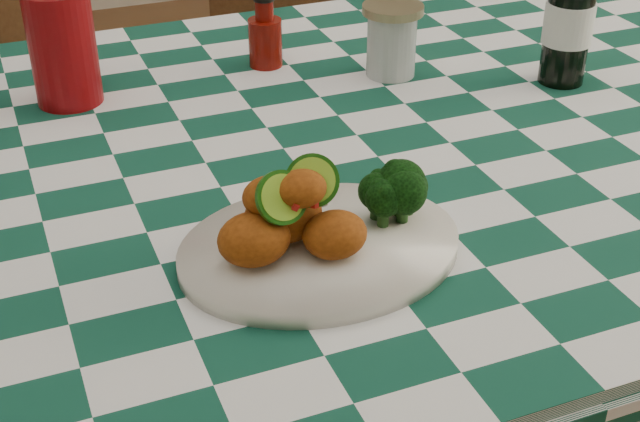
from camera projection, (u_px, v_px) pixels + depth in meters
name	position (u px, v px, depth m)	size (l,w,h in m)	color
dining_table	(289.00, 380.00, 1.34)	(1.66, 1.06, 0.79)	#104432
plate	(320.00, 249.00, 0.92)	(0.30, 0.23, 0.02)	silver
fried_chicken_pile	(299.00, 209.00, 0.89)	(0.14, 0.10, 0.09)	#98440E
broccoli_side	(391.00, 194.00, 0.94)	(0.08, 0.08, 0.06)	black
red_tumbler	(63.00, 48.00, 1.22)	(0.09, 0.09, 0.16)	maroon
ketchup_bottle	(265.00, 29.00, 1.34)	(0.05, 0.05, 0.12)	#660B05
mason_jar	(392.00, 40.00, 1.31)	(0.09, 0.09, 0.11)	#B2BCBA
beer_bottle	(572.00, 2.00, 1.26)	(0.07, 0.07, 0.24)	black
wooden_chair_right	(299.00, 116.00, 2.01)	(0.41, 0.43, 0.89)	#472814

